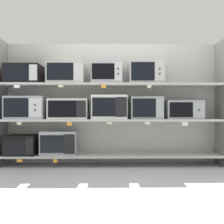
# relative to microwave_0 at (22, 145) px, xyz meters

# --- Properties ---
(ground) EXTENTS (7.08, 6.00, 0.02)m
(ground) POSITION_rel_microwave_0_xyz_m (1.27, -1.00, -0.30)
(ground) COLOR #B2B7BC
(back_panel) EXTENTS (3.28, 0.04, 1.78)m
(back_panel) POSITION_rel_microwave_0_xyz_m (1.27, 0.23, 0.59)
(back_panel) COLOR #B2B2AD
(back_panel) RESTS_ON ground
(upright_left) EXTENTS (0.05, 0.40, 1.78)m
(upright_left) POSITION_rel_microwave_0_xyz_m (-0.30, 0.00, 0.59)
(upright_left) COLOR slate
(upright_left) RESTS_ON ground
(upright_right) EXTENTS (0.05, 0.40, 1.78)m
(upright_right) POSITION_rel_microwave_0_xyz_m (2.84, 0.00, 0.59)
(upright_right) COLOR slate
(upright_right) RESTS_ON ground
(shelf_0) EXTENTS (3.08, 0.40, 0.03)m
(shelf_0) POSITION_rel_microwave_0_xyz_m (1.27, 0.00, -0.15)
(shelf_0) COLOR beige
(shelf_0) RESTS_ON ground
(microwave_0) EXTENTS (0.42, 0.42, 0.27)m
(microwave_0) POSITION_rel_microwave_0_xyz_m (0.00, 0.00, 0.00)
(microwave_0) COLOR black
(microwave_0) RESTS_ON shelf_0
(microwave_1) EXTENTS (0.50, 0.36, 0.33)m
(microwave_1) POSITION_rel_microwave_0_xyz_m (0.52, 0.00, 0.03)
(microwave_1) COLOR #9DA5AD
(microwave_1) RESTS_ON shelf_0
(price_tag_0) EXTENTS (0.08, 0.00, 0.04)m
(price_tag_0) POSITION_rel_microwave_0_xyz_m (0.03, -0.20, -0.19)
(price_tag_0) COLOR orange
(price_tag_1) EXTENTS (0.06, 0.00, 0.05)m
(price_tag_1) POSITION_rel_microwave_0_xyz_m (0.50, -0.20, -0.20)
(price_tag_1) COLOR orange
(shelf_1) EXTENTS (3.08, 0.40, 0.03)m
(shelf_1) POSITION_rel_microwave_0_xyz_m (1.27, 0.00, 0.35)
(shelf_1) COLOR beige
(microwave_2) EXTENTS (0.54, 0.41, 0.32)m
(microwave_2) POSITION_rel_microwave_0_xyz_m (0.06, 0.00, 0.52)
(microwave_2) COLOR #979DA8
(microwave_2) RESTS_ON shelf_1
(microwave_3) EXTENTS (0.54, 0.39, 0.28)m
(microwave_3) POSITION_rel_microwave_0_xyz_m (0.65, 0.00, 0.51)
(microwave_3) COLOR silver
(microwave_3) RESTS_ON shelf_1
(microwave_4) EXTENTS (0.50, 0.41, 0.34)m
(microwave_4) POSITION_rel_microwave_0_xyz_m (1.23, 0.00, 0.53)
(microwave_4) COLOR silver
(microwave_4) RESTS_ON shelf_1
(microwave_5) EXTENTS (0.45, 0.34, 0.31)m
(microwave_5) POSITION_rel_microwave_0_xyz_m (1.76, -0.00, 0.52)
(microwave_5) COLOR #9BA2A2
(microwave_5) RESTS_ON shelf_1
(microwave_6) EXTENTS (0.51, 0.36, 0.26)m
(microwave_6) POSITION_rel_microwave_0_xyz_m (2.29, 0.00, 0.49)
(microwave_6) COLOR #999EA1
(microwave_6) RESTS_ON shelf_1
(price_tag_2) EXTENTS (0.06, 0.00, 0.03)m
(price_tag_2) POSITION_rel_microwave_0_xyz_m (0.02, -0.20, 0.31)
(price_tag_2) COLOR beige
(price_tag_3) EXTENTS (0.07, 0.00, 0.05)m
(price_tag_3) POSITION_rel_microwave_0_xyz_m (0.69, -0.20, 0.31)
(price_tag_3) COLOR orange
(price_tag_4) EXTENTS (0.07, 0.00, 0.03)m
(price_tag_4) POSITION_rel_microwave_0_xyz_m (1.23, -0.20, 0.31)
(price_tag_4) COLOR beige
(price_tag_5) EXTENTS (0.07, 0.00, 0.03)m
(price_tag_5) POSITION_rel_microwave_0_xyz_m (1.75, -0.20, 0.31)
(price_tag_5) COLOR white
(price_tag_6) EXTENTS (0.08, 0.00, 0.05)m
(price_tag_6) POSITION_rel_microwave_0_xyz_m (2.26, -0.20, 0.30)
(price_tag_6) COLOR white
(shelf_2) EXTENTS (3.08, 0.40, 0.03)m
(shelf_2) POSITION_rel_microwave_0_xyz_m (1.27, 0.00, 0.85)
(shelf_2) COLOR beige
(microwave_7) EXTENTS (0.48, 0.41, 0.26)m
(microwave_7) POSITION_rel_microwave_0_xyz_m (0.03, 0.00, 1.00)
(microwave_7) COLOR black
(microwave_7) RESTS_ON shelf_2
(microwave_8) EXTENTS (0.51, 0.41, 0.29)m
(microwave_8) POSITION_rel_microwave_0_xyz_m (0.62, 0.00, 1.01)
(microwave_8) COLOR #B9BEB6
(microwave_8) RESTS_ON shelf_2
(microwave_9) EXTENTS (0.43, 0.38, 0.30)m
(microwave_9) POSITION_rel_microwave_0_xyz_m (1.19, 0.00, 1.02)
(microwave_9) COLOR #B6B1BC
(microwave_9) RESTS_ON shelf_2
(microwave_10) EXTENTS (0.48, 0.37, 0.31)m
(microwave_10) POSITION_rel_microwave_0_xyz_m (1.75, -0.00, 1.02)
(microwave_10) COLOR beige
(microwave_10) RESTS_ON shelf_2
(price_tag_7) EXTENTS (0.08, 0.00, 0.04)m
(price_tag_7) POSITION_rel_microwave_0_xyz_m (-0.01, -0.20, 0.81)
(price_tag_7) COLOR white
(price_tag_8) EXTENTS (0.07, 0.00, 0.03)m
(price_tag_8) POSITION_rel_microwave_0_xyz_m (0.58, -0.20, 0.81)
(price_tag_8) COLOR beige
(price_tag_9) EXTENTS (0.07, 0.00, 0.04)m
(price_tag_9) POSITION_rel_microwave_0_xyz_m (1.15, -0.20, 0.81)
(price_tag_9) COLOR orange
(price_tag_10) EXTENTS (0.05, 0.00, 0.04)m
(price_tag_10) POSITION_rel_microwave_0_xyz_m (1.77, -0.20, 0.81)
(price_tag_10) COLOR beige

